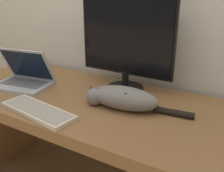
# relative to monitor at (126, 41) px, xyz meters

# --- Properties ---
(desk) EXTENTS (1.65, 0.73, 0.73)m
(desk) POSITION_rel_monitor_xyz_m (-0.17, -0.21, -0.43)
(desk) COLOR olive
(desk) RESTS_ON ground_plane
(monitor) EXTENTS (0.56, 0.22, 0.56)m
(monitor) POSITION_rel_monitor_xyz_m (0.00, 0.00, 0.00)
(monitor) COLOR black
(monitor) RESTS_ON desk
(laptop) EXTENTS (0.36, 0.29, 0.23)m
(laptop) POSITION_rel_monitor_xyz_m (-0.57, -0.25, -0.24)
(laptop) COLOR #B7B7BC
(laptop) RESTS_ON desk
(external_keyboard) EXTENTS (0.43, 0.19, 0.02)m
(external_keyboard) POSITION_rel_monitor_xyz_m (-0.23, -0.48, -0.28)
(external_keyboard) COLOR beige
(external_keyboard) RESTS_ON desk
(cat) EXTENTS (0.53, 0.18, 0.12)m
(cat) POSITION_rel_monitor_xyz_m (0.10, -0.23, -0.23)
(cat) COLOR gray
(cat) RESTS_ON desk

